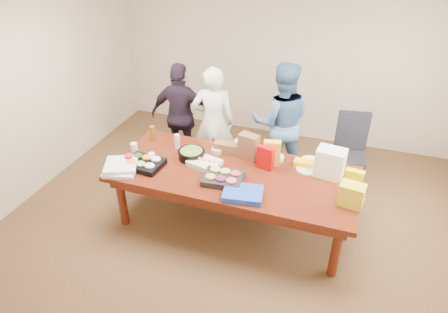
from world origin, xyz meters
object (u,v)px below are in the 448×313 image
at_px(person_center, 213,122).
at_px(sheet_cake, 205,163).
at_px(office_chair, 348,155).
at_px(person_right, 281,122).
at_px(conference_table, 233,198).
at_px(salad_bowl, 192,154).

distance_m(person_center, sheet_cake, 1.01).
xyz_separation_m(office_chair, person_right, (-0.94, -0.02, 0.34)).
height_order(conference_table, office_chair, office_chair).
height_order(sheet_cake, salad_bowl, salad_bowl).
bearing_deg(salad_bowl, sheet_cake, -25.12).
distance_m(sheet_cake, salad_bowl, 0.23).
distance_m(office_chair, salad_bowl, 2.14).
distance_m(conference_table, sheet_cake, 0.55).
bearing_deg(person_center, person_right, 177.80).
distance_m(conference_table, person_center, 1.25).
bearing_deg(person_center, sheet_cake, 88.20).
relative_size(office_chair, person_right, 0.59).
distance_m(office_chair, person_right, 1.00).
relative_size(office_chair, sheet_cake, 2.79).
xyz_separation_m(person_right, sheet_cake, (-0.64, -1.20, -0.06)).
bearing_deg(conference_table, salad_bowl, 168.24).
bearing_deg(person_right, person_center, -1.15).
height_order(conference_table, person_right, person_right).
height_order(person_right, salad_bowl, person_right).
distance_m(person_right, sheet_cake, 1.36).
xyz_separation_m(office_chair, person_center, (-1.84, -0.25, 0.30)).
bearing_deg(person_center, salad_bowl, 76.66).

